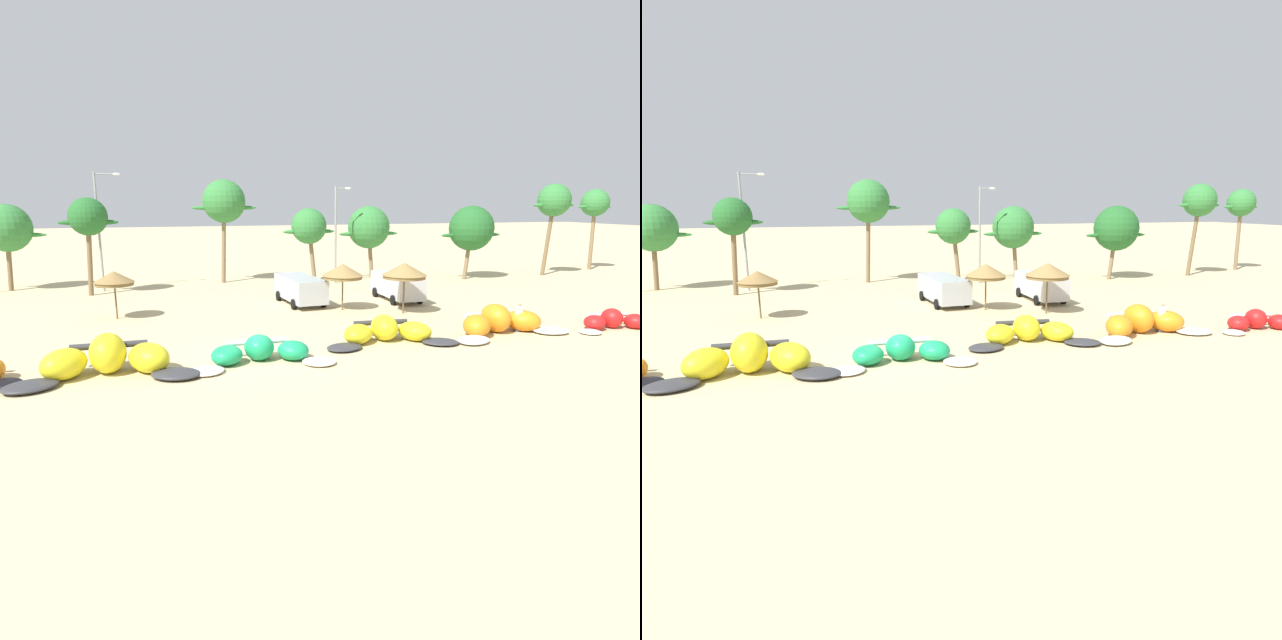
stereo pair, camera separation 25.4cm
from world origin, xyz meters
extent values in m
plane|color=#C6B284|center=(0.00, 0.00, 0.00)|extent=(260.00, 260.00, 0.00)
ellipsoid|color=black|center=(-9.71, -1.27, 0.12)|extent=(1.58, 1.50, 0.25)
ellipsoid|color=#333338|center=(-8.70, -2.05, 0.16)|extent=(2.35, 2.02, 0.33)
ellipsoid|color=yellow|center=(-7.68, -1.00, 0.60)|extent=(2.33, 2.45, 1.21)
ellipsoid|color=yellow|center=(-6.08, -0.61, 0.82)|extent=(1.46, 2.00, 1.63)
ellipsoid|color=yellow|center=(-4.50, -1.02, 0.60)|extent=(2.31, 2.45, 1.21)
ellipsoid|color=#333338|center=(-3.49, -2.09, 0.16)|extent=(2.36, 2.05, 0.33)
cylinder|color=#333338|center=(-6.08, 0.09, 0.95)|extent=(3.05, 0.30, 0.28)
cube|color=#333338|center=(-6.09, -0.81, 0.82)|extent=(1.12, 0.72, 0.04)
ellipsoid|color=white|center=(-2.28, -1.90, 0.11)|extent=(1.81, 1.72, 0.23)
ellipsoid|color=#199E5B|center=(-1.34, -0.95, 0.42)|extent=(1.92, 1.95, 0.84)
ellipsoid|color=#199E5B|center=(0.11, -0.61, 0.56)|extent=(1.34, 1.48, 1.13)
ellipsoid|color=#199E5B|center=(1.55, -1.00, 0.42)|extent=(1.90, 1.94, 0.84)
ellipsoid|color=white|center=(2.46, -1.98, 0.11)|extent=(1.83, 1.75, 0.23)
cylinder|color=white|center=(0.12, -0.10, 0.69)|extent=(2.78, 0.30, 0.25)
cube|color=white|center=(0.11, -0.76, 0.56)|extent=(1.02, 0.54, 0.04)
ellipsoid|color=#333338|center=(4.22, -0.20, 0.13)|extent=(2.08, 1.76, 0.26)
ellipsoid|color=yellow|center=(5.24, 0.70, 0.47)|extent=(2.17, 2.23, 0.95)
ellipsoid|color=yellow|center=(6.74, 0.95, 0.64)|extent=(1.48, 1.89, 1.28)
ellipsoid|color=yellow|center=(8.17, 0.46, 0.47)|extent=(2.06, 2.22, 0.95)
ellipsoid|color=#333338|center=(9.03, -0.60, 0.13)|extent=(2.18, 1.96, 0.26)
cylinder|color=#333338|center=(6.79, 1.57, 0.77)|extent=(2.84, 0.49, 0.26)
cube|color=#333338|center=(6.72, 0.77, 0.64)|extent=(1.08, 0.73, 0.04)
ellipsoid|color=white|center=(10.74, -0.84, 0.15)|extent=(2.28, 2.06, 0.30)
ellipsoid|color=orange|center=(11.61, 0.27, 0.56)|extent=(2.11, 2.30, 1.13)
ellipsoid|color=orange|center=(13.09, 0.82, 0.76)|extent=(1.58, 1.99, 1.52)
ellipsoid|color=orange|center=(14.65, 0.60, 0.56)|extent=(2.27, 2.31, 1.13)
ellipsoid|color=white|center=(15.73, -0.31, 0.15)|extent=(2.13, 1.79, 0.30)
cylinder|color=white|center=(13.02, 1.47, 0.89)|extent=(2.95, 0.58, 0.27)
cube|color=white|center=(13.11, 0.64, 0.76)|extent=(1.13, 0.78, 0.04)
ellipsoid|color=white|center=(17.67, -0.97, 0.11)|extent=(1.37, 1.30, 0.22)
ellipsoid|color=red|center=(18.56, -0.30, 0.40)|extent=(1.61, 1.61, 0.81)
ellipsoid|color=red|center=(19.80, -0.19, 0.55)|extent=(1.27, 1.34, 1.09)
ellipsoid|color=red|center=(20.95, -0.68, 0.40)|extent=(1.50, 1.54, 0.81)
cylinder|color=white|center=(19.87, 0.22, 0.65)|extent=(2.32, 0.58, 0.21)
cube|color=white|center=(19.78, -0.31, 0.55)|extent=(0.90, 0.55, 0.04)
cylinder|color=brown|center=(-6.55, 9.97, 1.11)|extent=(0.10, 0.10, 2.21)
cone|color=olive|center=(-6.55, 9.97, 2.53)|extent=(2.31, 2.31, 0.64)
cylinder|color=brown|center=(-6.55, 9.97, 2.11)|extent=(2.19, 2.19, 0.20)
cylinder|color=brown|center=(7.16, 8.69, 1.11)|extent=(0.10, 0.10, 2.22)
cone|color=olive|center=(7.16, 8.69, 2.60)|extent=(2.62, 2.62, 0.75)
cylinder|color=olive|center=(7.16, 8.69, 2.12)|extent=(2.49, 2.49, 0.20)
cylinder|color=brown|center=(10.47, 6.63, 1.20)|extent=(0.10, 0.10, 2.39)
cone|color=olive|center=(10.47, 6.63, 2.78)|extent=(2.76, 2.76, 0.76)
cylinder|color=olive|center=(10.47, 6.63, 2.29)|extent=(2.63, 2.63, 0.20)
cube|color=silver|center=(11.97, 10.86, 1.09)|extent=(2.04, 5.41, 1.50)
cube|color=black|center=(12.00, 12.34, 1.35)|extent=(1.92, 1.38, 0.56)
cylinder|color=black|center=(11.03, 12.54, 0.34)|extent=(0.25, 0.68, 0.68)
cylinder|color=black|center=(12.97, 12.51, 0.34)|extent=(0.25, 0.68, 0.68)
cylinder|color=black|center=(10.97, 9.21, 0.34)|extent=(0.25, 0.68, 0.68)
cylinder|color=black|center=(12.91, 9.18, 0.34)|extent=(0.25, 0.68, 0.68)
cube|color=#B2B7BC|center=(5.08, 11.46, 1.09)|extent=(2.51, 5.56, 1.50)
cube|color=black|center=(4.96, 12.94, 1.35)|extent=(2.13, 1.52, 0.56)
cylinder|color=black|center=(3.91, 13.04, 0.34)|extent=(0.30, 0.70, 0.68)
cylinder|color=black|center=(5.96, 13.22, 0.34)|extent=(0.30, 0.70, 0.68)
cylinder|color=black|center=(4.20, 9.71, 0.34)|extent=(0.30, 0.70, 0.68)
cylinder|color=black|center=(6.25, 9.89, 0.34)|extent=(0.30, 0.70, 0.68)
cylinder|color=#383842|center=(14.29, 0.51, 0.42)|extent=(0.24, 0.24, 0.85)
cube|color=white|center=(14.29, 0.51, 1.13)|extent=(0.36, 0.22, 0.56)
sphere|color=tan|center=(14.29, 0.51, 1.52)|extent=(0.20, 0.20, 0.20)
cylinder|color=brown|center=(-15.18, 23.14, 2.42)|extent=(0.60, 0.36, 4.85)
sphere|color=#337A38|center=(-15.06, 23.14, 4.84)|extent=(3.64, 3.64, 3.64)
ellipsoid|color=#337A38|center=(-13.60, 23.14, 4.29)|extent=(2.55, 0.50, 0.36)
cylinder|color=brown|center=(-8.89, 19.08, 2.88)|extent=(0.63, 0.36, 5.77)
sphere|color=#236028|center=(-8.75, 19.08, 5.76)|extent=(2.74, 2.74, 2.74)
ellipsoid|color=#236028|center=(-9.85, 19.08, 5.34)|extent=(1.92, 0.50, 0.36)
ellipsoid|color=#236028|center=(-7.66, 19.08, 5.34)|extent=(1.92, 0.50, 0.36)
cylinder|color=#7F6647|center=(1.29, 22.74, 3.42)|extent=(0.66, 0.36, 6.85)
sphere|color=#337A38|center=(1.44, 22.74, 6.84)|extent=(3.59, 3.59, 3.59)
ellipsoid|color=#337A38|center=(0.00, 22.74, 6.31)|extent=(2.51, 0.50, 0.36)
ellipsoid|color=#337A38|center=(2.87, 22.74, 6.31)|extent=(2.51, 0.50, 0.36)
cylinder|color=#7F6647|center=(8.43, 20.45, 2.40)|extent=(0.87, 0.36, 4.81)
sphere|color=#337A38|center=(8.17, 20.45, 4.80)|extent=(2.98, 2.98, 2.98)
ellipsoid|color=#337A38|center=(6.98, 20.45, 4.35)|extent=(2.09, 0.50, 0.36)
ellipsoid|color=#337A38|center=(9.36, 20.45, 4.35)|extent=(2.09, 0.50, 0.36)
cylinder|color=#7F6647|center=(14.27, 21.74, 2.28)|extent=(0.75, 0.36, 4.58)
sphere|color=#337A38|center=(14.08, 21.74, 4.56)|extent=(3.75, 3.75, 3.75)
ellipsoid|color=#337A38|center=(12.57, 21.74, 4.00)|extent=(2.63, 0.50, 0.36)
ellipsoid|color=#337A38|center=(15.58, 21.74, 4.00)|extent=(2.63, 0.50, 0.36)
cylinder|color=#7F6647|center=(22.46, 18.78, 2.25)|extent=(0.80, 0.36, 4.52)
sphere|color=#236028|center=(22.68, 18.78, 4.50)|extent=(3.95, 3.95, 3.95)
ellipsoid|color=#236028|center=(21.10, 18.78, 3.91)|extent=(2.77, 0.50, 0.36)
ellipsoid|color=#236028|center=(24.26, 18.78, 3.91)|extent=(2.77, 0.50, 0.36)
cylinder|color=brown|center=(31.01, 18.91, 3.47)|extent=(0.94, 0.36, 6.95)
sphere|color=#337A38|center=(31.30, 18.91, 6.94)|extent=(3.00, 3.00, 3.00)
ellipsoid|color=#337A38|center=(30.10, 18.91, 6.49)|extent=(2.10, 0.50, 0.36)
ellipsoid|color=#337A38|center=(32.50, 18.91, 6.49)|extent=(2.10, 0.50, 0.36)
cylinder|color=#7F6647|center=(38.19, 21.13, 3.35)|extent=(0.53, 0.36, 6.71)
sphere|color=#337A38|center=(38.11, 21.13, 6.70)|extent=(2.69, 2.69, 2.69)
ellipsoid|color=#337A38|center=(37.03, 21.13, 6.30)|extent=(1.88, 0.50, 0.36)
ellipsoid|color=#337A38|center=(39.18, 21.13, 6.30)|extent=(1.88, 0.50, 0.36)
cylinder|color=gray|center=(-8.29, 20.89, 4.49)|extent=(0.18, 0.18, 8.98)
cylinder|color=gray|center=(-7.50, 20.89, 8.83)|extent=(1.57, 0.10, 0.10)
ellipsoid|color=silver|center=(-6.72, 20.89, 8.83)|extent=(0.56, 0.24, 0.20)
cylinder|color=gray|center=(10.31, 19.79, 4.02)|extent=(0.18, 0.18, 8.04)
cylinder|color=gray|center=(10.84, 19.79, 7.89)|extent=(1.07, 0.10, 0.10)
ellipsoid|color=silver|center=(11.38, 19.79, 7.89)|extent=(0.56, 0.24, 0.20)
camera|label=1|loc=(-3.64, -22.70, 6.81)|focal=29.50mm
camera|label=2|loc=(-3.40, -22.77, 6.81)|focal=29.50mm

